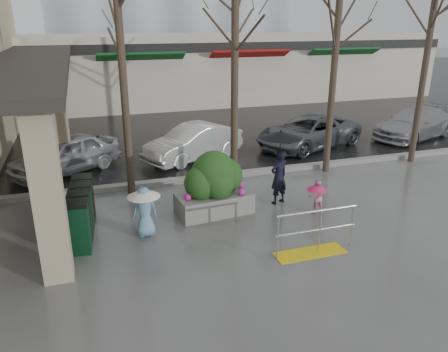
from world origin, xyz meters
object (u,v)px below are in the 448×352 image
tree_midwest (235,4)px  news_boxes (82,212)px  tree_west (118,9)px  tree_east (435,1)px  child_blue (144,206)px  planter (214,184)px  car_a (65,154)px  child_pink (316,194)px  handrail (314,237)px  car_d (415,123)px  car_c (308,132)px  woman (280,159)px  car_b (194,142)px  tree_mideast (338,19)px

tree_midwest → news_boxes: size_ratio=3.22×
tree_west → tree_east: bearing=0.0°
news_boxes → child_blue: bearing=-13.9°
planter → car_a: size_ratio=0.55×
child_pink → car_a: (-6.31, 5.43, 0.10)m
handrail → child_pink: (1.11, 1.88, 0.16)m
car_a → tree_midwest: bearing=30.0°
tree_west → car_a: bearing=126.3°
tree_east → planter: tree_east is taller
tree_midwest → car_d: tree_midwest is taller
tree_midwest → car_c: (4.12, 2.80, -4.60)m
woman → planter: size_ratio=1.03×
car_d → tree_east: bearing=-59.6°
tree_east → news_boxes: 12.58m
tree_west → car_a: (-1.84, 2.51, -4.45)m
tree_east → child_blue: 11.38m
child_blue → car_c: car_c is taller
car_b → car_c: 4.75m
tree_east → tree_west: bearing=180.0°
tree_mideast → child_pink: 5.60m
child_pink → planter: bearing=-12.9°
tree_west → tree_midwest: tree_midwest is taller
tree_east → car_b: size_ratio=1.88×
woman → child_blue: (-3.79, -0.81, -0.53)m
planter → car_d: (10.47, 4.80, -0.18)m
car_c → car_a: bearing=-107.9°
child_blue → car_b: 6.04m
car_a → tree_mideast: bearing=39.7°
handrail → woman: (0.44, 2.78, 0.90)m
planter → tree_east: bearing=14.5°
tree_midwest → child_blue: bearing=-138.5°
handrail → tree_east: size_ratio=0.26×
handrail → car_b: (-0.79, 7.45, 0.25)m
tree_midwest → car_a: (-5.04, 2.51, -4.60)m
child_pink → planter: 2.70m
tree_west → car_c: 9.01m
child_pink → tree_midwest: bearing=-61.4°
child_pink → child_blue: (-4.47, 0.10, 0.21)m
tree_mideast → tree_east: 3.54m
tree_west → car_d: size_ratio=1.57×
news_boxes → car_b: 6.37m
child_blue → planter: 2.05m
car_b → news_boxes: bearing=-64.8°
handrail → tree_east: bearing=35.9°
handrail → tree_west: (-3.36, 4.80, 4.71)m
tree_midwest → news_boxes: tree_midwest is taller
woman → tree_mideast: bearing=-162.9°
tree_west → child_pink: size_ratio=7.44×
car_b → car_c: same height
tree_midwest → car_b: (-0.63, 2.65, -4.60)m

